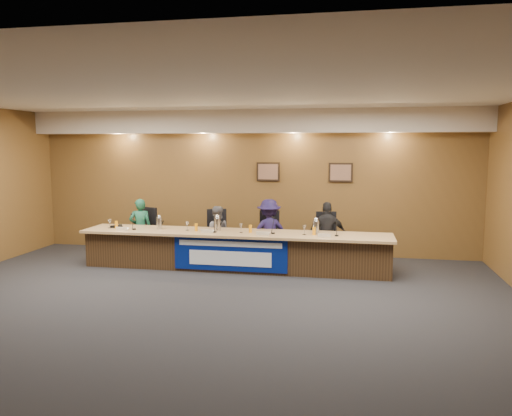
{
  "coord_description": "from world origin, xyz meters",
  "views": [
    {
      "loc": [
        2.24,
        -7.04,
        2.43
      ],
      "look_at": [
        0.42,
        2.43,
        1.22
      ],
      "focal_mm": 35.0,
      "sensor_mm": 36.0,
      "label": 1
    }
  ],
  "objects_px": {
    "office_chair_d": "(327,242)",
    "carafe_mid": "(217,224)",
    "panelist_c": "(269,232)",
    "speakerphone": "(118,226)",
    "office_chair_a": "(143,235)",
    "carafe_right": "(316,228)",
    "banner": "(230,254)",
    "office_chair_b": "(218,238)",
    "dais_body": "(235,251)",
    "panelist_a": "(140,228)",
    "carafe_left": "(159,224)",
    "office_chair_c": "(270,240)",
    "panelist_b": "(216,234)",
    "panelist_d": "(327,234)"
  },
  "relations": [
    {
      "from": "panelist_c",
      "to": "carafe_mid",
      "type": "xyz_separation_m",
      "value": [
        -0.95,
        -0.52,
        0.21
      ]
    },
    {
      "from": "banner",
      "to": "office_chair_c",
      "type": "distance_m",
      "value": 1.23
    },
    {
      "from": "carafe_left",
      "to": "speakerphone",
      "type": "distance_m",
      "value": 0.92
    },
    {
      "from": "dais_body",
      "to": "office_chair_a",
      "type": "relative_size",
      "value": 12.5
    },
    {
      "from": "banner",
      "to": "carafe_mid",
      "type": "bearing_deg",
      "value": 128.9
    },
    {
      "from": "office_chair_c",
      "to": "carafe_left",
      "type": "xyz_separation_m",
      "value": [
        -2.15,
        -0.7,
        0.39
      ]
    },
    {
      "from": "dais_body",
      "to": "panelist_b",
      "type": "distance_m",
      "value": 0.81
    },
    {
      "from": "panelist_b",
      "to": "office_chair_b",
      "type": "relative_size",
      "value": 2.45
    },
    {
      "from": "panelist_c",
      "to": "speakerphone",
      "type": "distance_m",
      "value": 3.12
    },
    {
      "from": "panelist_c",
      "to": "office_chair_a",
      "type": "xyz_separation_m",
      "value": [
        -2.83,
        0.1,
        -0.19
      ]
    },
    {
      "from": "banner",
      "to": "speakerphone",
      "type": "xyz_separation_m",
      "value": [
        -2.47,
        0.41,
        0.4
      ]
    },
    {
      "from": "speakerphone",
      "to": "panelist_b",
      "type": "bearing_deg",
      "value": 16.31
    },
    {
      "from": "speakerphone",
      "to": "panelist_a",
      "type": "bearing_deg",
      "value": 67.5
    },
    {
      "from": "office_chair_a",
      "to": "carafe_left",
      "type": "relative_size",
      "value": 2.05
    },
    {
      "from": "office_chair_d",
      "to": "carafe_mid",
      "type": "bearing_deg",
      "value": -175.64
    },
    {
      "from": "office_chair_b",
      "to": "carafe_mid",
      "type": "relative_size",
      "value": 1.92
    },
    {
      "from": "office_chair_b",
      "to": "office_chair_c",
      "type": "distance_m",
      "value": 1.12
    },
    {
      "from": "panelist_d",
      "to": "carafe_mid",
      "type": "distance_m",
      "value": 2.22
    },
    {
      "from": "panelist_d",
      "to": "carafe_right",
      "type": "distance_m",
      "value": 0.67
    },
    {
      "from": "panelist_a",
      "to": "office_chair_d",
      "type": "bearing_deg",
      "value": 160.98
    },
    {
      "from": "banner",
      "to": "carafe_right",
      "type": "height_order",
      "value": "carafe_right"
    },
    {
      "from": "panelist_b",
      "to": "banner",
      "type": "bearing_deg",
      "value": 108.38
    },
    {
      "from": "panelist_b",
      "to": "panelist_c",
      "type": "bearing_deg",
      "value": 169.78
    },
    {
      "from": "carafe_left",
      "to": "office_chair_d",
      "type": "bearing_deg",
      "value": 11.85
    },
    {
      "from": "panelist_b",
      "to": "panelist_d",
      "type": "distance_m",
      "value": 2.31
    },
    {
      "from": "dais_body",
      "to": "office_chair_d",
      "type": "distance_m",
      "value": 1.9
    },
    {
      "from": "banner",
      "to": "panelist_c",
      "type": "bearing_deg",
      "value": 58.85
    },
    {
      "from": "dais_body",
      "to": "panelist_d",
      "type": "bearing_deg",
      "value": 17.46
    },
    {
      "from": "carafe_right",
      "to": "carafe_mid",
      "type": "bearing_deg",
      "value": 177.59
    },
    {
      "from": "office_chair_c",
      "to": "carafe_left",
      "type": "distance_m",
      "value": 2.29
    },
    {
      "from": "office_chair_a",
      "to": "carafe_right",
      "type": "relative_size",
      "value": 1.83
    },
    {
      "from": "dais_body",
      "to": "office_chair_d",
      "type": "xyz_separation_m",
      "value": [
        1.78,
        0.66,
        0.13
      ]
    },
    {
      "from": "carafe_left",
      "to": "carafe_right",
      "type": "distance_m",
      "value": 3.15
    },
    {
      "from": "dais_body",
      "to": "office_chair_b",
      "type": "xyz_separation_m",
      "value": [
        -0.53,
        0.66,
        0.13
      ]
    },
    {
      "from": "office_chair_a",
      "to": "carafe_right",
      "type": "height_order",
      "value": "carafe_right"
    },
    {
      "from": "office_chair_b",
      "to": "office_chair_c",
      "type": "height_order",
      "value": "same"
    },
    {
      "from": "carafe_mid",
      "to": "speakerphone",
      "type": "bearing_deg",
      "value": -178.8
    },
    {
      "from": "carafe_mid",
      "to": "carafe_right",
      "type": "bearing_deg",
      "value": -2.41
    },
    {
      "from": "panelist_a",
      "to": "office_chair_a",
      "type": "height_order",
      "value": "panelist_a"
    },
    {
      "from": "panelist_d",
      "to": "carafe_mid",
      "type": "bearing_deg",
      "value": 8.87
    },
    {
      "from": "office_chair_b",
      "to": "office_chair_c",
      "type": "relative_size",
      "value": 1.0
    },
    {
      "from": "panelist_b",
      "to": "panelist_d",
      "type": "xyz_separation_m",
      "value": [
        2.31,
        0.0,
        0.07
      ]
    },
    {
      "from": "panelist_d",
      "to": "banner",
      "type": "bearing_deg",
      "value": 23.84
    },
    {
      "from": "carafe_right",
      "to": "panelist_b",
      "type": "bearing_deg",
      "value": 164.07
    },
    {
      "from": "dais_body",
      "to": "office_chair_c",
      "type": "distance_m",
      "value": 0.89
    },
    {
      "from": "panelist_a",
      "to": "office_chair_b",
      "type": "height_order",
      "value": "panelist_a"
    },
    {
      "from": "banner",
      "to": "panelist_a",
      "type": "height_order",
      "value": "panelist_a"
    },
    {
      "from": "panelist_d",
      "to": "office_chair_c",
      "type": "height_order",
      "value": "panelist_d"
    },
    {
      "from": "carafe_mid",
      "to": "panelist_a",
      "type": "bearing_deg",
      "value": 164.37
    },
    {
      "from": "banner",
      "to": "speakerphone",
      "type": "relative_size",
      "value": 6.88
    }
  ]
}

